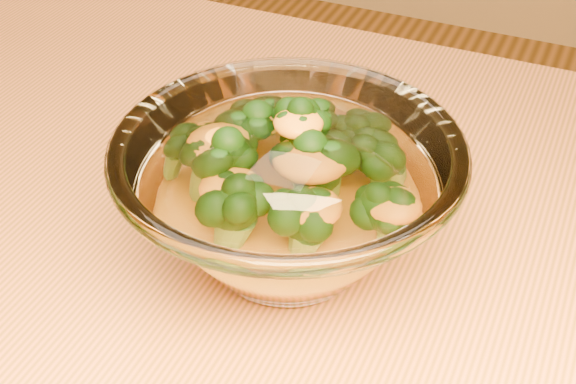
{
  "coord_description": "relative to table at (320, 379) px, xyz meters",
  "views": [
    {
      "loc": [
        0.14,
        -0.39,
        1.16
      ],
      "look_at": [
        -0.04,
        0.02,
        0.81
      ],
      "focal_mm": 50.0,
      "sensor_mm": 36.0,
      "label": 1
    }
  ],
  "objects": [
    {
      "name": "glass_bowl",
      "position": [
        -0.04,
        0.02,
        0.16
      ],
      "size": [
        0.25,
        0.25,
        0.11
      ],
      "color": "white",
      "rests_on": "table"
    },
    {
      "name": "broccoli_heap",
      "position": [
        -0.04,
        0.04,
        0.17
      ],
      "size": [
        0.19,
        0.16,
        0.08
      ],
      "color": "black",
      "rests_on": "cheese_sauce"
    },
    {
      "name": "cheese_sauce",
      "position": [
        -0.04,
        0.02,
        0.13
      ],
      "size": [
        0.13,
        0.13,
        0.04
      ],
      "primitive_type": "ellipsoid",
      "color": "orange",
      "rests_on": "glass_bowl"
    },
    {
      "name": "table",
      "position": [
        0.0,
        0.0,
        0.0
      ],
      "size": [
        1.2,
        0.8,
        0.75
      ],
      "color": "#CF6F3E",
      "rests_on": "ground"
    }
  ]
}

